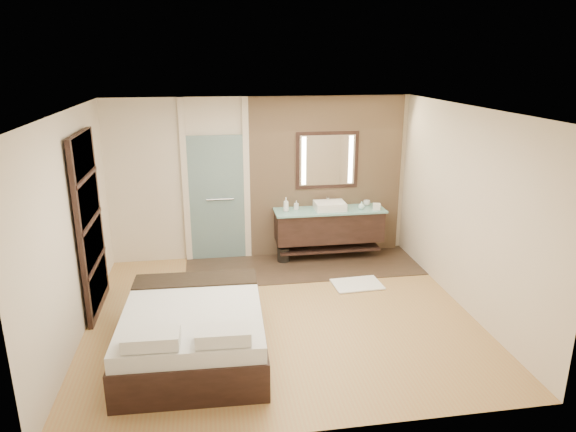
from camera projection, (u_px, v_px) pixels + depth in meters
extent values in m
plane|color=#AB7A48|center=(281.00, 315.00, 6.84)|extent=(5.00, 5.00, 0.00)
cube|color=#33281B|center=(303.00, 266.00, 8.44)|extent=(3.80, 1.30, 0.01)
cube|color=tan|center=(326.00, 177.00, 8.69)|extent=(2.60, 0.08, 2.70)
cube|color=black|center=(329.00, 226.00, 8.65)|extent=(1.80, 0.50, 0.50)
cube|color=black|center=(328.00, 248.00, 8.76)|extent=(1.71, 0.45, 0.04)
cube|color=#90DDD3|center=(330.00, 210.00, 8.54)|extent=(1.85, 0.55, 0.03)
cube|color=white|center=(330.00, 206.00, 8.52)|extent=(0.50, 0.38, 0.13)
cylinder|color=silver|center=(327.00, 202.00, 8.69)|extent=(0.03, 0.03, 0.18)
cylinder|color=silver|center=(328.00, 198.00, 8.63)|extent=(0.02, 0.10, 0.02)
cube|color=black|center=(327.00, 160.00, 8.55)|extent=(1.06, 0.03, 0.96)
cube|color=white|center=(327.00, 160.00, 8.54)|extent=(0.94, 0.01, 0.84)
cube|color=#FEE9BE|center=(304.00, 161.00, 8.47)|extent=(0.07, 0.01, 0.80)
cube|color=#FEE9BE|center=(351.00, 160.00, 8.59)|extent=(0.07, 0.01, 0.80)
cube|color=#9FC9CA|center=(217.00, 199.00, 8.49)|extent=(0.90, 0.05, 2.10)
cylinder|color=silver|center=(220.00, 199.00, 8.45)|extent=(0.45, 0.03, 0.03)
cube|color=beige|center=(185.00, 182.00, 8.34)|extent=(0.10, 0.08, 2.70)
cube|color=beige|center=(247.00, 180.00, 8.49)|extent=(0.10, 0.08, 2.70)
cube|color=black|center=(90.00, 225.00, 6.68)|extent=(0.06, 1.20, 2.40)
cube|color=beige|center=(98.00, 283.00, 6.93)|extent=(0.02, 1.06, 0.52)
cube|color=beige|center=(94.00, 242.00, 6.76)|extent=(0.02, 1.06, 0.52)
cube|color=beige|center=(88.00, 199.00, 6.58)|extent=(0.02, 1.06, 0.52)
cube|color=beige|center=(83.00, 154.00, 6.41)|extent=(0.02, 1.06, 0.52)
cube|color=black|center=(194.00, 338.00, 5.87)|extent=(1.64, 2.02, 0.43)
cube|color=silver|center=(193.00, 314.00, 5.78)|extent=(1.59, 1.97, 0.18)
cube|color=black|center=(196.00, 280.00, 6.45)|extent=(1.54, 0.50, 0.04)
cube|color=silver|center=(152.00, 339.00, 4.95)|extent=(0.55, 0.31, 0.14)
cube|color=silver|center=(223.00, 335.00, 5.03)|extent=(0.55, 0.31, 0.14)
cube|color=white|center=(357.00, 284.00, 7.73)|extent=(0.75, 0.54, 0.02)
cylinder|color=black|center=(283.00, 255.00, 8.59)|extent=(0.22, 0.22, 0.25)
cube|color=white|center=(377.00, 207.00, 8.52)|extent=(0.15, 0.15, 0.10)
imported|color=white|center=(286.00, 204.00, 8.40)|extent=(0.09, 0.10, 0.24)
imported|color=#B2B2B2|center=(296.00, 205.00, 8.52)|extent=(0.09, 0.09, 0.15)
imported|color=#BBEBE8|center=(362.00, 205.00, 8.53)|extent=(0.11, 0.11, 0.13)
imported|color=silver|center=(367.00, 203.00, 8.77)|extent=(0.15, 0.15, 0.09)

